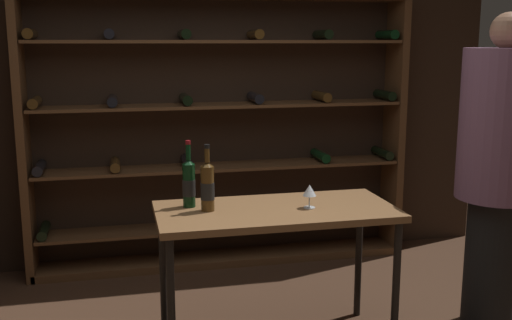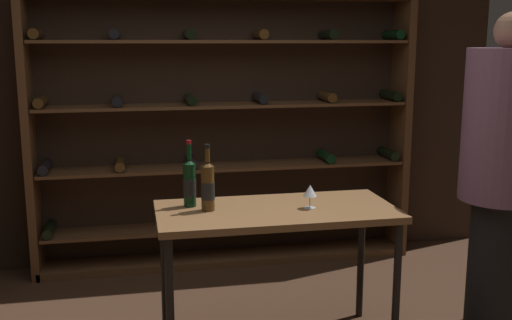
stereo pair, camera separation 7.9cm
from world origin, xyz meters
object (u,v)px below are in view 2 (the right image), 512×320
wine_bottle_green_slim (208,186)px  wine_bottle_red_label (190,183)px  person_guest_khaki (503,162)px  wine_glass_stemmed_center (310,192)px  tasting_table (276,222)px  wine_rack (226,132)px

wine_bottle_green_slim → wine_bottle_red_label: 0.14m
person_guest_khaki → wine_glass_stemmed_center: (-1.20, 0.01, -0.13)m
tasting_table → wine_glass_stemmed_center: bearing=-11.6°
wine_bottle_green_slim → wine_glass_stemmed_center: (0.58, -0.07, -0.04)m
wine_bottle_green_slim → wine_glass_stemmed_center: size_ratio=2.77×
tasting_table → wine_glass_stemmed_center: (0.19, -0.04, 0.18)m
wine_rack → tasting_table: bearing=-87.4°
tasting_table → wine_rack: bearing=92.6°
person_guest_khaki → wine_glass_stemmed_center: person_guest_khaki is taller
tasting_table → wine_bottle_green_slim: bearing=175.0°
wine_rack → person_guest_khaki: 2.09m
wine_rack → wine_bottle_green_slim: (-0.32, -1.41, -0.09)m
tasting_table → person_guest_khaki: bearing=-1.9°
tasting_table → person_guest_khaki: size_ratio=0.70×
wine_rack → wine_bottle_green_slim: wine_rack is taller
person_guest_khaki → wine_bottle_green_slim: bearing=-9.2°
person_guest_khaki → wine_bottle_green_slim: size_ratio=5.16×
person_guest_khaki → wine_bottle_red_label: size_ratio=5.05×
tasting_table → wine_bottle_red_label: (-0.48, 0.14, 0.22)m
person_guest_khaki → wine_bottle_red_label: (-1.87, 0.19, -0.09)m
wine_bottle_red_label → wine_glass_stemmed_center: 0.69m
person_guest_khaki → wine_bottle_red_label: 1.88m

